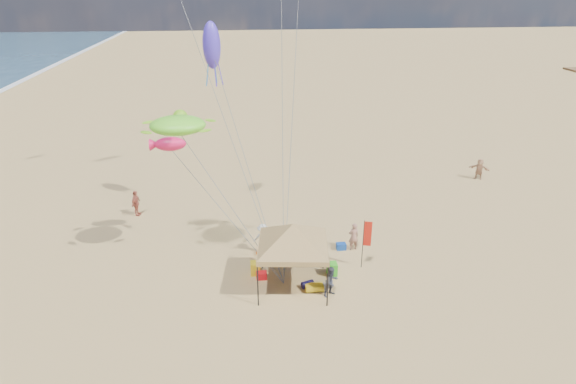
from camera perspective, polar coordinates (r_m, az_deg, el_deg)
The scene contains 19 objects.
ground at distance 24.41m, azimuth 0.81°, elevation -11.49°, with size 280.00×280.00×0.00m, color tan.
canopy_tent at distance 22.92m, azimuth 0.59°, elevation -4.11°, with size 6.52×6.52×4.05m.
feather_flag at distance 25.44m, azimuth 9.29°, elevation -5.23°, with size 0.42×0.14×2.82m.
cooler_red at distance 25.12m, azimuth -3.16°, elevation -9.87°, with size 0.54×0.38×0.38m, color red.
cooler_blue at distance 27.77m, azimuth 6.33°, elevation -6.43°, with size 0.54×0.38×0.38m, color #123D95.
bag_navy at distance 24.48m, azimuth 2.35°, elevation -10.88°, with size 0.36×0.36×0.60m, color #0E0B33.
bag_orange at distance 27.24m, azimuth -3.28°, elevation -6.99°, with size 0.36×0.36×0.60m, color #D5580B.
chair_green at distance 25.40m, azimuth 5.26°, elevation -9.09°, with size 0.50×0.50×0.70m, color green.
chair_yellow at distance 25.42m, azimuth -3.90°, elevation -9.02°, with size 0.50×0.50×0.70m, color yellow.
crate_grey at distance 24.45m, azimuth 4.03°, elevation -11.10°, with size 0.34×0.30×0.28m, color slate.
beach_cart at distance 24.25m, azimuth 3.15°, elevation -11.21°, with size 0.90×0.50×0.24m, color gold.
person_near_a at distance 27.53m, azimuth 7.79°, elevation -5.26°, with size 0.61×0.40×1.68m, color #A4705D.
person_near_b at distance 23.67m, azimuth 5.19°, elevation -10.54°, with size 0.76×0.60×1.57m, color #3C4051.
person_near_c at distance 27.06m, azimuth -3.00°, elevation -5.52°, with size 1.12×0.65×1.74m, color beige.
person_far_a at distance 32.71m, azimuth -17.60°, elevation -1.28°, with size 1.01×0.42×1.73m, color #B55A45.
person_far_c at distance 39.86m, azimuth 21.78°, elevation 2.57°, with size 1.54×0.49×1.66m, color tan.
turtle_kite at distance 23.81m, azimuth -12.97°, elevation 7.73°, with size 2.68×2.15×0.89m, color #6DE82B.
fish_kite at distance 26.65m, azimuth -13.81°, elevation 5.56°, with size 1.69×0.85×0.75m, color #EA1A58.
squid_kite at distance 28.96m, azimuth -9.06°, elevation 16.83°, with size 1.02×1.02×2.66m, color #4C35DA.
Camera 1 is at (-2.58, -19.78, 14.08)m, focal length 29.94 mm.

